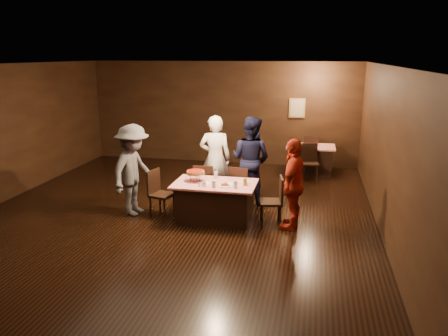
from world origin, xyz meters
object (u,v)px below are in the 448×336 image
(diner_white_jacket, at_px, (215,158))
(chair_far_left, at_px, (205,185))
(diner_grey_knit, at_px, (133,170))
(glass_front_right, at_px, (235,185))
(back_table, at_px, (310,160))
(glass_back, at_px, (216,175))
(pizza_stand, at_px, (196,172))
(chair_back_near, at_px, (310,162))
(chair_end_right, at_px, (271,201))
(chair_back_far, at_px, (311,152))
(plate_empty, at_px, (244,182))
(glass_amber, at_px, (245,182))
(glass_front_left, at_px, (214,184))
(main_table, at_px, (215,202))
(diner_red_shirt, at_px, (293,184))
(chair_far_right, at_px, (241,187))
(diner_navy_hoodie, at_px, (251,160))
(chair_end_left, at_px, (162,194))

(diner_white_jacket, bearing_deg, chair_far_left, 68.97)
(diner_grey_knit, xyz_separation_m, glass_front_right, (2.15, -0.27, -0.09))
(back_table, relative_size, glass_back, 9.29)
(chair_far_left, height_order, pizza_stand, pizza_stand)
(chair_back_near, height_order, glass_back, chair_back_near)
(chair_end_right, bearing_deg, chair_back_far, 161.47)
(plate_empty, height_order, glass_amber, glass_amber)
(glass_front_left, bearing_deg, back_table, 68.09)
(plate_empty, bearing_deg, chair_back_near, 68.69)
(chair_far_left, height_order, glass_back, chair_far_left)
(diner_white_jacket, relative_size, pizza_stand, 5.07)
(chair_far_left, distance_m, chair_end_right, 1.68)
(main_table, bearing_deg, plate_empty, 15.26)
(chair_back_near, relative_size, diner_red_shirt, 0.55)
(chair_back_far, relative_size, glass_front_right, 6.79)
(back_table, distance_m, chair_end_right, 4.03)
(glass_amber, xyz_separation_m, glass_back, (-0.65, 0.35, 0.00))
(glass_back, bearing_deg, glass_front_right, -47.73)
(glass_front_left, bearing_deg, chair_end_right, 15.95)
(chair_back_far, bearing_deg, chair_far_right, 68.54)
(glass_amber, bearing_deg, plate_empty, 104.04)
(diner_white_jacket, xyz_separation_m, diner_navy_hoodie, (0.78, 0.09, -0.01))
(glass_amber, bearing_deg, diner_navy_hoodie, 94.00)
(glass_back, bearing_deg, chair_back_far, 66.95)
(diner_grey_knit, distance_m, glass_front_right, 2.16)
(chair_end_right, xyz_separation_m, glass_front_right, (-0.65, -0.25, 0.37))
(chair_back_near, height_order, diner_navy_hoodie, diner_navy_hoodie)
(back_table, distance_m, diner_white_jacket, 3.48)
(back_table, relative_size, chair_back_far, 1.37)
(chair_end_right, bearing_deg, back_table, 160.24)
(plate_empty, height_order, glass_back, glass_back)
(chair_far_right, height_order, diner_navy_hoodie, diner_navy_hoodie)
(diner_red_shirt, relative_size, glass_front_left, 12.34)
(diner_red_shirt, xyz_separation_m, glass_front_left, (-1.47, -0.20, -0.02))
(diner_grey_knit, bearing_deg, pizza_stand, -77.85)
(chair_end_left, height_order, pizza_stand, pizza_stand)
(back_table, bearing_deg, main_table, -113.99)
(chair_back_far, bearing_deg, back_table, 88.23)
(chair_end_left, bearing_deg, glass_back, -59.27)
(chair_far_right, relative_size, plate_empty, 3.80)
(plate_empty, bearing_deg, diner_white_jacket, 127.79)
(pizza_stand, bearing_deg, chair_far_right, 41.19)
(glass_amber, distance_m, glass_back, 0.74)
(chair_back_far, xyz_separation_m, glass_front_left, (-1.72, -4.87, 0.37))
(main_table, bearing_deg, glass_amber, -4.76)
(chair_end_left, distance_m, diner_navy_hoodie, 2.12)
(back_table, height_order, glass_amber, glass_amber)
(diner_navy_hoodie, height_order, glass_back, diner_navy_hoodie)
(main_table, height_order, chair_back_far, chair_back_far)
(chair_end_left, bearing_deg, plate_empty, -70.02)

